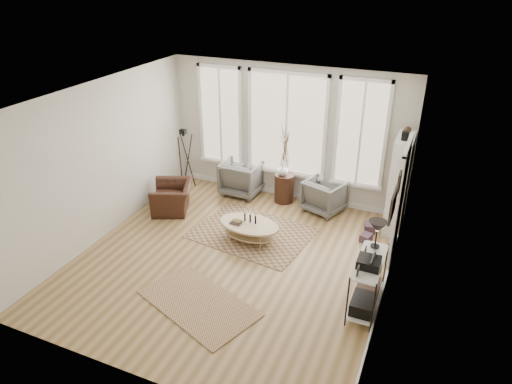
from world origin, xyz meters
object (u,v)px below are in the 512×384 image
at_px(armchair_right, 325,196).
at_px(accent_chair, 172,197).
at_px(coffee_table, 249,227).
at_px(side_table, 285,165).
at_px(low_shelf, 368,279).
at_px(armchair_left, 242,177).
at_px(bookcase, 399,184).

bearing_deg(armchair_right, accent_chair, 41.70).
height_order(coffee_table, accent_chair, accent_chair).
bearing_deg(side_table, low_shelf, -50.01).
distance_m(armchair_left, accent_chair, 1.65).
height_order(side_table, accent_chair, side_table).
distance_m(side_table, accent_chair, 2.46).
bearing_deg(accent_chair, armchair_left, 117.73).
xyz_separation_m(armchair_right, accent_chair, (-2.94, -1.22, -0.05)).
xyz_separation_m(low_shelf, armchair_left, (-3.30, 2.75, -0.12)).
relative_size(bookcase, side_table, 1.17).
xyz_separation_m(side_table, accent_chair, (-2.02, -1.29, -0.55)).
distance_m(armchair_right, accent_chair, 3.19).
bearing_deg(low_shelf, bookcase, 88.72).
relative_size(bookcase, coffee_table, 1.70).
height_order(bookcase, accent_chair, bookcase).
bearing_deg(armchair_left, armchair_right, 179.74).
xyz_separation_m(armchair_left, side_table, (1.00, 0.00, 0.46)).
relative_size(coffee_table, armchair_left, 1.42).
xyz_separation_m(low_shelf, armchair_right, (-1.38, 2.68, -0.16)).
relative_size(low_shelf, accent_chair, 1.45).
height_order(coffee_table, armchair_right, armchair_right).
height_order(armchair_left, armchair_right, armchair_left).
bearing_deg(accent_chair, side_table, 98.69).
bearing_deg(low_shelf, armchair_left, 140.24).
distance_m(armchair_right, side_table, 1.05).
bearing_deg(coffee_table, armchair_left, 118.05).
height_order(bookcase, armchair_right, bookcase).
distance_m(coffee_table, accent_chair, 2.01).
bearing_deg(accent_chair, coffee_table, 52.74).
bearing_deg(low_shelf, armchair_right, 117.29).
xyz_separation_m(low_shelf, side_table, (-2.30, 2.75, 0.34)).
bearing_deg(accent_chair, bookcase, 79.79).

